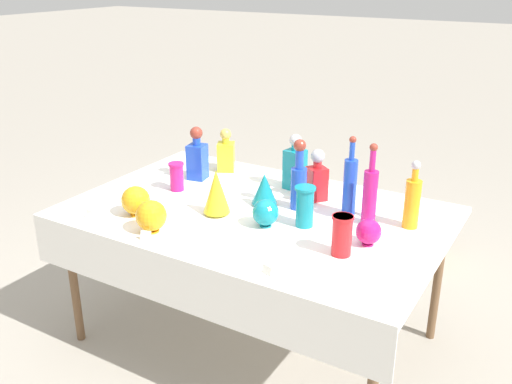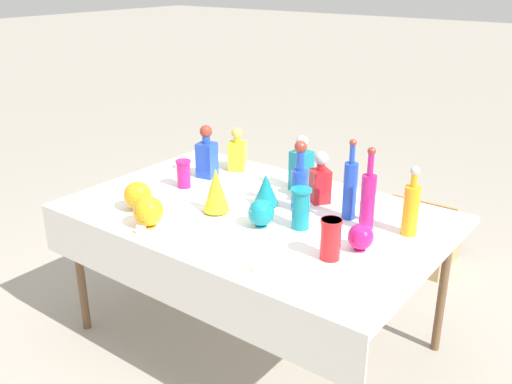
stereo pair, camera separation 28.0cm
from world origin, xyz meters
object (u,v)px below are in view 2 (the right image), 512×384
Objects in this scene: cardboard_box_behind_left at (414,238)px; cardboard_box_behind_right at (346,221)px; tall_bottle_0 at (368,198)px; slender_vase_2 at (184,173)px; square_decanter_2 at (301,167)px; square_decanter_3 at (320,180)px; tall_bottle_2 at (300,182)px; slender_vase_0 at (331,238)px; round_bowl_3 at (148,211)px; round_bowl_1 at (261,213)px; round_bowl_2 at (138,196)px; square_decanter_0 at (207,155)px; fluted_vase_1 at (265,189)px; slender_vase_1 at (301,207)px; tall_bottle_3 at (350,188)px; fluted_vase_0 at (216,190)px; tall_bottle_1 at (411,207)px; round_bowl_0 at (361,237)px; square_decanter_1 at (237,152)px.

cardboard_box_behind_right is at bearing -179.00° from cardboard_box_behind_left.
slender_vase_2 is (-1.05, -0.12, -0.07)m from tall_bottle_0.
square_decanter_2 is 1.12× the size of square_decanter_3.
tall_bottle_2 is 0.52m from slender_vase_0.
round_bowl_3 is (-0.45, -0.59, -0.07)m from tall_bottle_2.
slender_vase_0 is 1.34× the size of round_bowl_1.
square_decanter_3 is 1.31m from cardboard_box_behind_left.
square_decanter_2 is at bearing 102.03° from round_bowl_1.
cardboard_box_behind_left reaches higher than cardboard_box_behind_right.
round_bowl_2 reaches higher than cardboard_box_behind_left.
round_bowl_2 is at bearing -85.31° from square_decanter_0.
square_decanter_3 is at bearing 45.96° from fluted_vase_1.
fluted_vase_1 is at bearing 151.62° from slender_vase_0.
slender_vase_1 is (0.81, -0.26, -0.03)m from square_decanter_0.
tall_bottle_0 is at bearing -26.12° from tall_bottle_3.
round_bowl_3 is at bearing -137.06° from tall_bottle_3.
fluted_vase_0 is (-0.34, -0.42, -0.00)m from square_decanter_3.
slender_vase_0 is at bearing -71.80° from tall_bottle_3.
cardboard_box_behind_right is (-0.19, 1.28, -0.70)m from fluted_vase_1.
round_bowl_0 is at bearing -110.57° from tall_bottle_1.
cardboard_box_behind_right is at bearing 102.26° from round_bowl_1.
square_decanter_0 is at bearing 94.69° from round_bowl_2.
square_decanter_1 reaches higher than slender_vase_0.
tall_bottle_1 is 0.71m from square_decanter_2.
fluted_vase_1 reaches higher than cardboard_box_behind_right.
cardboard_box_behind_left is at bearing 82.69° from round_bowl_1.
tall_bottle_3 is at bearing 126.76° from round_bowl_0.
square_decanter_2 reaches higher than round_bowl_0.
tall_bottle_1 reaches higher than round_bowl_3.
tall_bottle_2 is 1.46m from cardboard_box_behind_left.
square_decanter_2 is at bearing 33.31° from slender_vase_2.
fluted_vase_0 is (0.38, -0.36, -0.01)m from square_decanter_0.
tall_bottle_3 is 1.29× the size of square_decanter_2.
square_decanter_2 is (0.55, 0.15, 0.00)m from square_decanter_0.
tall_bottle_2 is at bearing -165.46° from tall_bottle_3.
slender_vase_2 is at bearing -173.17° from fluted_vase_1.
square_decanter_3 is 0.92m from round_bowl_2.
fluted_vase_1 is at bearing -104.29° from cardboard_box_behind_left.
square_decanter_2 is at bearing 122.56° from slender_vase_1.
square_decanter_1 reaches higher than slender_vase_1.
tall_bottle_3 is at bearing -62.64° from cardboard_box_behind_right.
slender_vase_1 is at bearing -57.44° from square_decanter_2.
tall_bottle_1 reaches higher than square_decanter_2.
cardboard_box_behind_left is (0.13, 1.09, -0.72)m from square_decanter_3.
tall_bottle_1 is 0.91× the size of tall_bottle_2.
round_bowl_2 is (-1.01, -0.48, -0.08)m from tall_bottle_0.
tall_bottle_2 reaches higher than square_decanter_0.
square_decanter_0 is at bearing -175.01° from square_decanter_3.
square_decanter_2 reaches higher than cardboard_box_behind_right.
round_bowl_2 is 0.98× the size of round_bowl_3.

